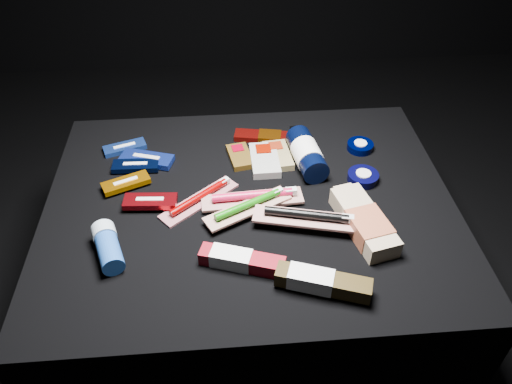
{
  "coord_description": "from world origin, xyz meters",
  "views": [
    {
      "loc": [
        -0.06,
        -0.89,
        1.21
      ],
      "look_at": [
        0.01,
        0.01,
        0.42
      ],
      "focal_mm": 35.0,
      "sensor_mm": 36.0,
      "label": 1
    }
  ],
  "objects": [
    {
      "name": "bodywash_bottle",
      "position": [
        0.25,
        -0.12,
        0.42
      ],
      "size": [
        0.12,
        0.23,
        0.05
      ],
      "rotation": [
        0.0,
        0.0,
        0.23
      ],
      "color": "tan",
      "rests_on": "cloth_table"
    },
    {
      "name": "deodorant_stick",
      "position": [
        -0.31,
        -0.14,
        0.42
      ],
      "size": [
        0.09,
        0.13,
        0.05
      ],
      "rotation": [
        0.0,
        0.0,
        0.33
      ],
      "color": "#2051A7",
      "rests_on": "cloth_table"
    },
    {
      "name": "ground",
      "position": [
        0.0,
        0.0,
        0.0
      ],
      "size": [
        3.0,
        3.0,
        0.0
      ],
      "primitive_type": "plane",
      "color": "black",
      "rests_on": "ground"
    },
    {
      "name": "cloth_table",
      "position": [
        0.0,
        0.0,
        0.2
      ],
      "size": [
        0.98,
        0.78,
        0.4
      ],
      "primitive_type": "cube",
      "color": "black",
      "rests_on": "ground"
    },
    {
      "name": "cream_tin_upper",
      "position": [
        0.31,
        0.19,
        0.41
      ],
      "size": [
        0.07,
        0.07,
        0.02
      ],
      "rotation": [
        0.0,
        0.0,
        0.04
      ],
      "color": "black",
      "rests_on": "cloth_table"
    },
    {
      "name": "toothbrush_pack_3",
      "position": [
        0.12,
        -0.1,
        0.43
      ],
      "size": [
        0.24,
        0.11,
        0.03
      ],
      "rotation": [
        0.0,
        0.0,
        -0.24
      ],
      "color": "silver",
      "rests_on": "cloth_table"
    },
    {
      "name": "toothbrush_pack_0",
      "position": [
        -0.12,
        0.01,
        0.41
      ],
      "size": [
        0.19,
        0.17,
        0.02
      ],
      "rotation": [
        0.0,
        0.0,
        0.69
      ],
      "color": "#A39D99",
      "rests_on": "cloth_table"
    },
    {
      "name": "clif_bar_2",
      "position": [
        0.09,
        0.17,
        0.41
      ],
      "size": [
        0.07,
        0.12,
        0.02
      ],
      "rotation": [
        0.0,
        0.0,
        0.1
      ],
      "color": "olive",
      "rests_on": "cloth_table"
    },
    {
      "name": "luna_bar_4",
      "position": [
        -0.24,
        -0.0,
        0.42
      ],
      "size": [
        0.13,
        0.06,
        0.02
      ],
      "rotation": [
        0.0,
        0.0,
        -0.07
      ],
      "color": "maroon",
      "rests_on": "cloth_table"
    },
    {
      "name": "luna_bar_2",
      "position": [
        -0.29,
        0.15,
        0.41
      ],
      "size": [
        0.12,
        0.05,
        0.02
      ],
      "rotation": [
        0.0,
        0.0,
        -0.03
      ],
      "color": "black",
      "rests_on": "cloth_table"
    },
    {
      "name": "toothpaste_carton_red",
      "position": [
        -0.04,
        -0.2,
        0.42
      ],
      "size": [
        0.18,
        0.09,
        0.03
      ],
      "rotation": [
        0.0,
        0.0,
        -0.32
      ],
      "color": "maroon",
      "rests_on": "cloth_table"
    },
    {
      "name": "luna_bar_1",
      "position": [
        -0.26,
        0.17,
        0.41
      ],
      "size": [
        0.15,
        0.09,
        0.02
      ],
      "rotation": [
        0.0,
        0.0,
        -0.31
      ],
      "color": "#1C38B4",
      "rests_on": "cloth_table"
    },
    {
      "name": "luna_bar_0",
      "position": [
        -0.32,
        0.24,
        0.41
      ],
      "size": [
        0.12,
        0.08,
        0.01
      ],
      "rotation": [
        0.0,
        0.0,
        0.32
      ],
      "color": "#2249B3",
      "rests_on": "cloth_table"
    },
    {
      "name": "cream_tin_lower",
      "position": [
        0.29,
        0.06,
        0.41
      ],
      "size": [
        0.08,
        0.08,
        0.02
      ],
      "rotation": [
        0.0,
        0.0,
        -0.09
      ],
      "color": "black",
      "rests_on": "cloth_table"
    },
    {
      "name": "power_bar",
      "position": [
        0.06,
        0.26,
        0.41
      ],
      "size": [
        0.15,
        0.07,
        0.02
      ],
      "rotation": [
        0.0,
        0.0,
        -0.19
      ],
      "color": "maroon",
      "rests_on": "cloth_table"
    },
    {
      "name": "clif_bar_0",
      "position": [
        -0.02,
        0.17,
        0.41
      ],
      "size": [
        0.07,
        0.11,
        0.02
      ],
      "rotation": [
        0.0,
        0.0,
        0.18
      ],
      "color": "#4A330E",
      "rests_on": "cloth_table"
    },
    {
      "name": "lotion_bottle",
      "position": [
        0.16,
        0.13,
        0.43
      ],
      "size": [
        0.09,
        0.22,
        0.07
      ],
      "rotation": [
        0.0,
        0.0,
        0.14
      ],
      "color": "black",
      "rests_on": "cloth_table"
    },
    {
      "name": "clif_bar_1",
      "position": [
        0.05,
        0.15,
        0.41
      ],
      "size": [
        0.07,
        0.13,
        0.02
      ],
      "rotation": [
        0.0,
        0.0,
        0.02
      ],
      "color": "#A2A39B",
      "rests_on": "cloth_table"
    },
    {
      "name": "toothpaste_carton_green",
      "position": [
        0.12,
        -0.27,
        0.42
      ],
      "size": [
        0.19,
        0.1,
        0.04
      ],
      "rotation": [
        0.0,
        0.0,
        -0.33
      ],
      "color": "#31240A",
      "rests_on": "cloth_table"
    },
    {
      "name": "toothbrush_pack_2",
      "position": [
        -0.01,
        -0.04,
        0.42
      ],
      "size": [
        0.21,
        0.14,
        0.02
      ],
      "rotation": [
        0.0,
        0.0,
        0.48
      ],
      "color": "silver",
      "rests_on": "cloth_table"
    },
    {
      "name": "luna_bar_3",
      "position": [
        -0.3,
        0.08,
        0.41
      ],
      "size": [
        0.12,
        0.09,
        0.02
      ],
      "rotation": [
        0.0,
        0.0,
        0.41
      ],
      "color": "#C16F04",
      "rests_on": "cloth_table"
    },
    {
      "name": "toothbrush_pack_1",
      "position": [
        0.01,
        -0.0,
        0.42
      ],
      "size": [
        0.24,
        0.07,
        0.03
      ],
      "rotation": [
        0.0,
        0.0,
        0.05
      ],
      "color": "silver",
      "rests_on": "cloth_table"
    }
  ]
}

